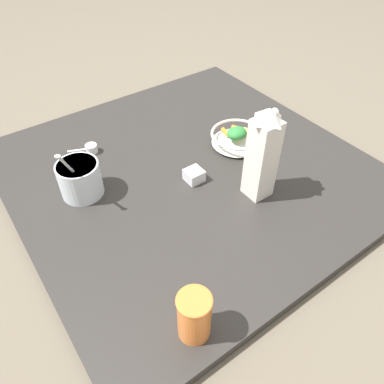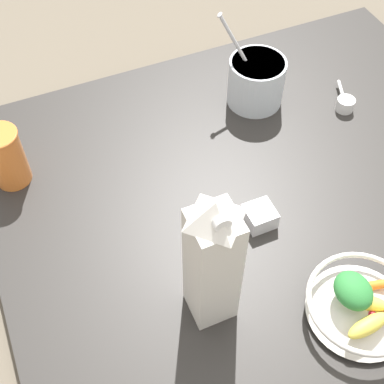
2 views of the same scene
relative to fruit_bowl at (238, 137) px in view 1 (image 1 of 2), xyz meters
name	(u,v)px [view 1 (image 1 of 2)]	position (x,y,z in m)	size (l,w,h in m)	color
ground_plane	(189,175)	(-0.01, 0.22, -0.07)	(6.00, 6.00, 0.00)	#665B4C
countertop	(189,172)	(-0.01, 0.22, -0.05)	(1.11, 1.11, 0.03)	#2D2B28
fruit_bowl	(238,137)	(0.00, 0.00, 0.00)	(0.19, 0.19, 0.08)	silver
milk_carton	(262,154)	(-0.23, 0.11, 0.12)	(0.07, 0.07, 0.30)	silver
yogurt_tub	(80,178)	(0.09, 0.55, 0.03)	(0.15, 0.13, 0.22)	silver
drinking_cup	(194,315)	(-0.48, 0.54, 0.03)	(0.08, 0.08, 0.13)	orange
spice_jar	(194,176)	(-0.06, 0.24, -0.02)	(0.05, 0.05, 0.04)	silver
measuring_scoop	(90,149)	(0.27, 0.45, -0.02)	(0.06, 0.10, 0.03)	white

